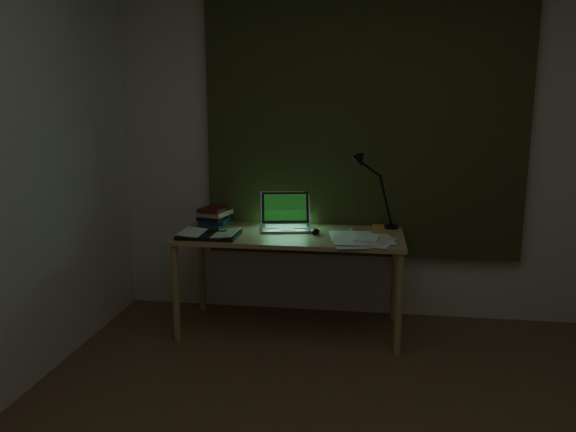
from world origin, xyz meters
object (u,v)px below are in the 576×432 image
object	(u,v)px
loose_papers	(359,238)
book_stack	(215,216)
desk	(291,282)
open_textbook	(209,234)
desk_lamp	(393,192)
laptop	(286,212)

from	to	relation	value
loose_papers	book_stack	bearing A→B (deg)	166.54
loose_papers	desk	bearing A→B (deg)	168.26
open_textbook	desk_lamp	size ratio (longest dim) A/B	0.75
laptop	desk_lamp	world-z (taller)	desk_lamp
laptop	loose_papers	bearing A→B (deg)	-33.19
laptop	desk	bearing A→B (deg)	-78.73
loose_papers	desk_lamp	distance (m)	0.48
desk	desk_lamp	size ratio (longest dim) A/B	2.93
laptop	loose_papers	distance (m)	0.55
laptop	book_stack	size ratio (longest dim) A/B	1.82
desk	desk_lamp	xyz separation A→B (m)	(0.67, 0.26, 0.59)
laptop	loose_papers	xyz separation A→B (m)	(0.50, -0.20, -0.11)
book_stack	desk_lamp	distance (m)	1.24
desk	laptop	world-z (taller)	laptop
desk	loose_papers	size ratio (longest dim) A/B	4.28
desk	loose_papers	bearing A→B (deg)	-11.74
open_textbook	loose_papers	size ratio (longest dim) A/B	1.10
desk	loose_papers	world-z (taller)	loose_papers
laptop	open_textbook	xyz separation A→B (m)	(-0.47, -0.27, -0.11)
desk	loose_papers	xyz separation A→B (m)	(0.45, -0.09, 0.35)
loose_papers	open_textbook	bearing A→B (deg)	-176.24
book_stack	loose_papers	bearing A→B (deg)	-13.46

